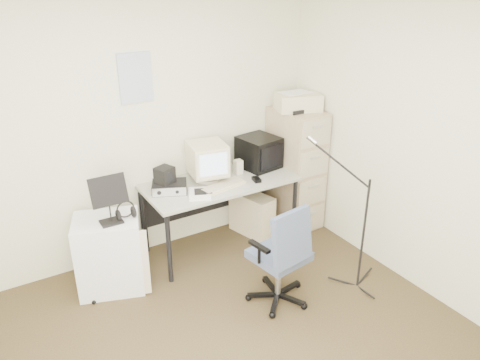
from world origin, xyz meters
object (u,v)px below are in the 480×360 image
office_chair (279,253)px  side_cart (109,254)px  filing_cabinet (295,168)px  desk (221,214)px

office_chair → side_cart: office_chair is taller
filing_cabinet → office_chair: 1.44m
desk → office_chair: size_ratio=1.59×
filing_cabinet → side_cart: (-2.13, -0.12, -0.31)m
desk → office_chair: office_chair is taller
office_chair → desk: bearing=80.2°
desk → side_cart: desk is taller
filing_cabinet → side_cart: 2.15m
desk → side_cart: bearing=-175.6°
side_cart → filing_cabinet: bearing=22.0°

